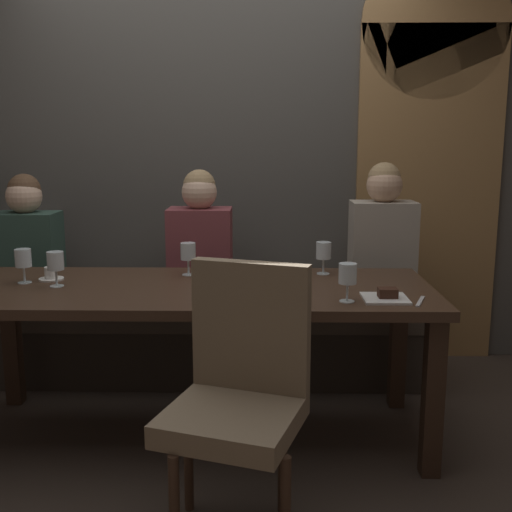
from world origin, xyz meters
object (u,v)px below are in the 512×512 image
fork_on_table (420,301)px  espresso_cup (51,275)px  diner_bearded (200,243)px  wine_glass_far_right (55,263)px  wine_glass_near_right (324,252)px  wine_glass_end_right (348,276)px  dessert_plate (386,296)px  wine_glass_center_back (214,270)px  diner_redhead (27,245)px  wine_glass_center_front (23,260)px  banquette_bench (210,342)px  chair_near_side (240,384)px  diner_far_end (382,240)px  dining_table (196,304)px  wine_glass_near_left (188,252)px

fork_on_table → espresso_cup: bearing=-171.5°
diner_bearded → wine_glass_far_right: size_ratio=4.85×
wine_glass_near_right → wine_glass_far_right: same height
wine_glass_end_right → dessert_plate: wine_glass_end_right is taller
wine_glass_near_right → wine_glass_center_back: same height
diner_redhead → wine_glass_center_front: (0.23, -0.63, 0.04)m
banquette_bench → chair_near_side: bearing=-80.5°
diner_redhead → diner_far_end: size_ratio=0.92×
diner_bearded → dessert_plate: size_ratio=4.19×
diner_bearded → chair_near_side: bearing=-78.5°
chair_near_side → wine_glass_far_right: 1.17m
diner_redhead → diner_bearded: diner_bearded is taller
diner_bearded → dessert_plate: 1.29m
wine_glass_center_back → wine_glass_end_right: (0.56, -0.08, -0.00)m
wine_glass_center_back → wine_glass_far_right: bearing=167.0°
diner_bearded → wine_glass_center_front: (-0.77, -0.65, 0.03)m
dining_table → diner_redhead: 1.26m
espresso_cup → fork_on_table: size_ratio=0.71×
wine_glass_near_left → wine_glass_end_right: same height
wine_glass_center_front → wine_glass_far_right: (0.18, -0.07, -0.00)m
diner_far_end → wine_glass_far_right: bearing=-156.8°
banquette_bench → wine_glass_end_right: bearing=-55.3°
dining_table → diner_far_end: (0.99, 0.68, 0.19)m
wine_glass_center_front → wine_glass_near_left: 0.78m
chair_near_side → diner_bearded: size_ratio=1.23×
diner_far_end → dessert_plate: (-0.15, -0.91, -0.09)m
banquette_bench → espresso_cup: size_ratio=20.83×
wine_glass_near_left → wine_glass_near_right: bearing=2.9°
banquette_bench → dessert_plate: dessert_plate is taller
fork_on_table → wine_glass_end_right: bearing=-158.8°
banquette_bench → wine_glass_center_back: (0.11, -0.89, 0.63)m
chair_near_side → diner_redhead: size_ratio=1.27×
diner_far_end → wine_glass_center_front: (-1.81, -0.63, 0.01)m
diner_redhead → diner_bearded: (0.99, 0.02, 0.01)m
wine_glass_center_front → espresso_cup: bearing=34.2°
wine_glass_center_back → wine_glass_near_right: bearing=42.2°
wine_glass_center_back → wine_glass_near_left: size_ratio=1.00×
wine_glass_center_back → wine_glass_far_right: 0.77m
dining_table → espresso_cup: 0.73m
dining_table → dessert_plate: dessert_plate is taller
diner_redhead → dessert_plate: size_ratio=4.06×
banquette_bench → fork_on_table: (0.98, -0.97, 0.51)m
diner_redhead → diner_bearded: 0.99m
diner_bearded → wine_glass_end_right: 1.20m
wine_glass_center_back → dessert_plate: size_ratio=0.86×
diner_bearded → wine_glass_near_left: diner_bearded is taller
wine_glass_center_front → wine_glass_near_left: (0.76, 0.19, 0.00)m
dining_table → chair_near_side: size_ratio=2.24×
wine_glass_near_left → espresso_cup: wine_glass_near_left is taller
banquette_bench → wine_glass_near_left: wine_glass_near_left is taller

